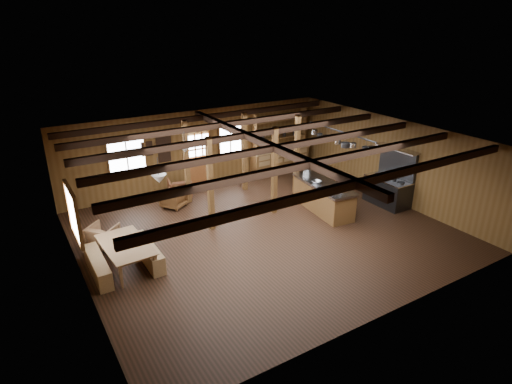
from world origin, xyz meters
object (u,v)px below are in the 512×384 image
Objects in this scene: dining_table at (128,255)px; armchair_c at (103,236)px; commercial_range at (389,186)px; kitchen_island at (323,197)px; armchair_b at (180,188)px; armchair_a at (174,198)px.

armchair_c is at bearing 9.24° from dining_table.
commercial_range reaches higher than armchair_c.
commercial_range is 9.07m from armchair_c.
kitchen_island is at bearing -92.39° from dining_table.
commercial_range is 1.04× the size of dining_table.
dining_table is 2.44× the size of armchair_b.
dining_table is 4.48m from armchair_b.
kitchen_island is 6.76m from armchair_c.
armchair_a is 0.95× the size of armchair_b.
commercial_range is 2.54× the size of armchair_b.
armchair_a reaches higher than dining_table.
armchair_a is 3.03m from armchair_c.
armchair_a is at bearing -102.37° from armchair_c.
armchair_b is (-5.76, 4.14, -0.28)m from commercial_range.
armchair_a and armchair_c have the same top height.
armchair_b reaches higher than armchair_c.
commercial_range is 7.10m from armchair_b.
kitchen_island is 1.34× the size of commercial_range.
dining_table is 1.38m from armchair_c.
commercial_range is at bearing -12.19° from kitchen_island.
armchair_a is at bearing 151.67° from kitchen_island.
armchair_b is at bearing 142.39° from kitchen_island.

